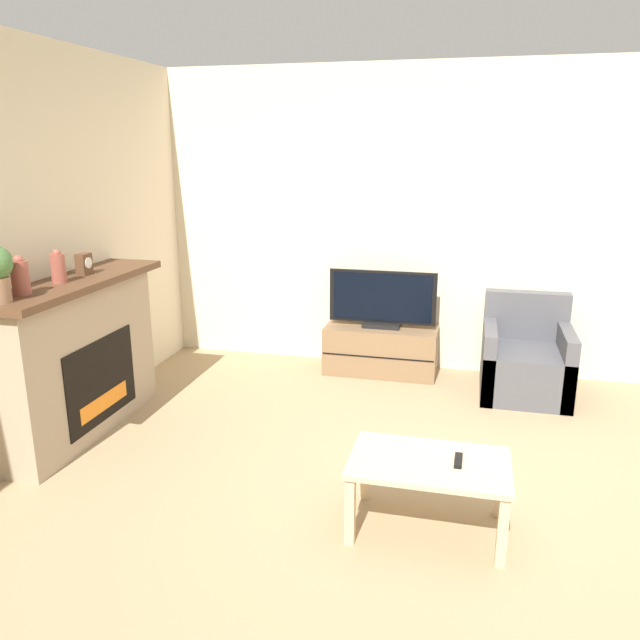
{
  "coord_description": "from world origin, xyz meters",
  "views": [
    {
      "loc": [
        -0.06,
        -3.3,
        2.0
      ],
      "look_at": [
        -1.04,
        0.69,
        0.85
      ],
      "focal_mm": 35.0,
      "sensor_mm": 36.0,
      "label": 1
    }
  ],
  "objects_px": {
    "remote": "(458,460)",
    "mantel_vase_left": "(20,277)",
    "mantel_clock": "(84,264)",
    "coffee_table": "(429,471)",
    "mantel_vase_centre_left": "(58,267)",
    "fireplace": "(77,356)",
    "tv": "(382,301)",
    "tv_stand": "(381,350)",
    "armchair": "(525,362)"
  },
  "relations": [
    {
      "from": "mantel_vase_left",
      "to": "remote",
      "type": "xyz_separation_m",
      "value": [
        2.64,
        -0.12,
        -0.82
      ]
    },
    {
      "from": "mantel_clock",
      "to": "coffee_table",
      "type": "height_order",
      "value": "mantel_clock"
    },
    {
      "from": "fireplace",
      "to": "tv",
      "type": "height_order",
      "value": "fireplace"
    },
    {
      "from": "mantel_vase_left",
      "to": "mantel_vase_centre_left",
      "type": "distance_m",
      "value": 0.36
    },
    {
      "from": "mantel_vase_left",
      "to": "mantel_clock",
      "type": "xyz_separation_m",
      "value": [
        0.0,
        0.64,
        -0.04
      ]
    },
    {
      "from": "coffee_table",
      "to": "remote",
      "type": "xyz_separation_m",
      "value": [
        0.15,
        0.02,
        0.07
      ]
    },
    {
      "from": "fireplace",
      "to": "tv",
      "type": "relative_size",
      "value": 1.68
    },
    {
      "from": "armchair",
      "to": "mantel_vase_left",
      "type": "bearing_deg",
      "value": -147.15
    },
    {
      "from": "remote",
      "to": "tv",
      "type": "bearing_deg",
      "value": 108.72
    },
    {
      "from": "tv",
      "to": "coffee_table",
      "type": "relative_size",
      "value": 1.14
    },
    {
      "from": "tv_stand",
      "to": "armchair",
      "type": "xyz_separation_m",
      "value": [
        1.24,
        -0.2,
        0.05
      ]
    },
    {
      "from": "tv",
      "to": "armchair",
      "type": "relative_size",
      "value": 1.18
    },
    {
      "from": "mantel_vase_centre_left",
      "to": "remote",
      "type": "bearing_deg",
      "value": -10.34
    },
    {
      "from": "tv_stand",
      "to": "armchair",
      "type": "bearing_deg",
      "value": -9.16
    },
    {
      "from": "fireplace",
      "to": "tv",
      "type": "bearing_deg",
      "value": 42.32
    },
    {
      "from": "mantel_clock",
      "to": "tv_stand",
      "type": "xyz_separation_m",
      "value": [
        1.89,
        1.58,
        -0.99
      ]
    },
    {
      "from": "tv_stand",
      "to": "tv",
      "type": "bearing_deg",
      "value": -90.0
    },
    {
      "from": "fireplace",
      "to": "mantel_vase_centre_left",
      "type": "xyz_separation_m",
      "value": [
        0.02,
        -0.12,
        0.66
      ]
    },
    {
      "from": "mantel_vase_centre_left",
      "to": "tv_stand",
      "type": "xyz_separation_m",
      "value": [
        1.89,
        1.86,
        -1.02
      ]
    },
    {
      "from": "mantel_vase_centre_left",
      "to": "tv",
      "type": "height_order",
      "value": "mantel_vase_centre_left"
    },
    {
      "from": "mantel_vase_left",
      "to": "tv",
      "type": "relative_size",
      "value": 0.26
    },
    {
      "from": "mantel_clock",
      "to": "tv",
      "type": "xyz_separation_m",
      "value": [
        1.89,
        1.57,
        -0.53
      ]
    },
    {
      "from": "tv_stand",
      "to": "coffee_table",
      "type": "distance_m",
      "value": 2.43
    },
    {
      "from": "mantel_vase_left",
      "to": "mantel_clock",
      "type": "height_order",
      "value": "mantel_vase_left"
    },
    {
      "from": "mantel_vase_left",
      "to": "coffee_table",
      "type": "height_order",
      "value": "mantel_vase_left"
    },
    {
      "from": "armchair",
      "to": "remote",
      "type": "bearing_deg",
      "value": -102.83
    },
    {
      "from": "armchair",
      "to": "fireplace",
      "type": "bearing_deg",
      "value": -153.93
    },
    {
      "from": "mantel_vase_centre_left",
      "to": "coffee_table",
      "type": "relative_size",
      "value": 0.27
    },
    {
      "from": "armchair",
      "to": "mantel_vase_centre_left",
      "type": "bearing_deg",
      "value": -152.06
    },
    {
      "from": "fireplace",
      "to": "tv_stand",
      "type": "xyz_separation_m",
      "value": [
        1.9,
        1.74,
        -0.36
      ]
    },
    {
      "from": "tv",
      "to": "mantel_vase_centre_left",
      "type": "bearing_deg",
      "value": -135.51
    },
    {
      "from": "armchair",
      "to": "tv_stand",
      "type": "bearing_deg",
      "value": 170.84
    },
    {
      "from": "mantel_vase_centre_left",
      "to": "coffee_table",
      "type": "height_order",
      "value": "mantel_vase_centre_left"
    },
    {
      "from": "armchair",
      "to": "remote",
      "type": "distance_m",
      "value": 2.2
    },
    {
      "from": "mantel_vase_centre_left",
      "to": "mantel_vase_left",
      "type": "bearing_deg",
      "value": -90.0
    },
    {
      "from": "armchair",
      "to": "tv",
      "type": "bearing_deg",
      "value": 170.94
    },
    {
      "from": "fireplace",
      "to": "mantel_vase_centre_left",
      "type": "distance_m",
      "value": 0.67
    },
    {
      "from": "mantel_vase_centre_left",
      "to": "tv_stand",
      "type": "distance_m",
      "value": 2.83
    },
    {
      "from": "tv_stand",
      "to": "armchair",
      "type": "height_order",
      "value": "armchair"
    },
    {
      "from": "coffee_table",
      "to": "armchair",
      "type": "bearing_deg",
      "value": 73.61
    },
    {
      "from": "mantel_vase_centre_left",
      "to": "tv",
      "type": "bearing_deg",
      "value": 44.49
    },
    {
      "from": "mantel_clock",
      "to": "armchair",
      "type": "distance_m",
      "value": 3.54
    },
    {
      "from": "remote",
      "to": "mantel_vase_left",
      "type": "bearing_deg",
      "value": 178.29
    },
    {
      "from": "remote",
      "to": "fireplace",
      "type": "bearing_deg",
      "value": 168.14
    },
    {
      "from": "mantel_vase_left",
      "to": "coffee_table",
      "type": "relative_size",
      "value": 0.29
    },
    {
      "from": "mantel_vase_centre_left",
      "to": "mantel_clock",
      "type": "distance_m",
      "value": 0.28
    },
    {
      "from": "tv_stand",
      "to": "remote",
      "type": "height_order",
      "value": "tv_stand"
    },
    {
      "from": "mantel_vase_left",
      "to": "mantel_vase_centre_left",
      "type": "xyz_separation_m",
      "value": [
        0.0,
        0.36,
        -0.01
      ]
    },
    {
      "from": "mantel_vase_left",
      "to": "mantel_clock",
      "type": "bearing_deg",
      "value": 89.93
    },
    {
      "from": "mantel_vase_centre_left",
      "to": "coffee_table",
      "type": "xyz_separation_m",
      "value": [
        2.49,
        -0.5,
        -0.89
      ]
    }
  ]
}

